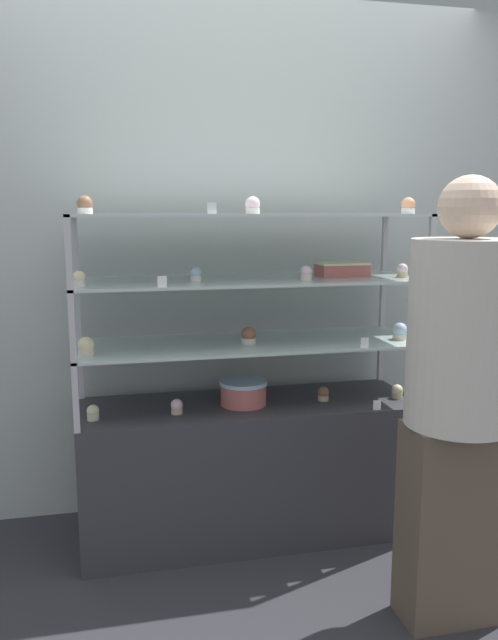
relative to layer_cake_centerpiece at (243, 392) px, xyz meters
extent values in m
plane|color=#2D2D33|center=(0.03, 0.02, -0.69)|extent=(20.00, 20.00, 0.00)
cube|color=#A8B2AD|center=(0.03, 0.41, 0.61)|extent=(8.00, 0.05, 2.60)
cube|color=#333338|center=(0.03, 0.02, -0.37)|extent=(1.52, 0.49, 0.63)
cube|color=#B7B7BC|center=(-0.72, 0.26, 0.09)|extent=(0.02, 0.02, 0.28)
cube|color=#B7B7BC|center=(0.78, 0.26, 0.09)|extent=(0.02, 0.02, 0.28)
cube|color=#B7B7BC|center=(-0.72, -0.21, 0.09)|extent=(0.02, 0.02, 0.28)
cube|color=#B7B7BC|center=(0.78, -0.21, 0.09)|extent=(0.02, 0.02, 0.28)
cube|color=#B2C6C1|center=(0.03, 0.02, 0.22)|extent=(1.52, 0.49, 0.01)
cube|color=#B7B7BC|center=(-0.72, 0.26, 0.37)|extent=(0.02, 0.02, 0.28)
cube|color=#B7B7BC|center=(0.78, 0.26, 0.37)|extent=(0.02, 0.02, 0.28)
cube|color=#B7B7BC|center=(-0.72, -0.21, 0.37)|extent=(0.02, 0.02, 0.28)
cube|color=#B7B7BC|center=(0.78, -0.21, 0.37)|extent=(0.02, 0.02, 0.28)
cube|color=#B2C6C1|center=(0.03, 0.02, 0.50)|extent=(1.52, 0.49, 0.01)
cube|color=#B7B7BC|center=(-0.72, 0.26, 0.65)|extent=(0.02, 0.02, 0.28)
cube|color=#B7B7BC|center=(0.78, 0.26, 0.65)|extent=(0.02, 0.02, 0.28)
cube|color=#B7B7BC|center=(-0.72, -0.21, 0.65)|extent=(0.02, 0.02, 0.28)
cube|color=#B7B7BC|center=(0.78, -0.21, 0.65)|extent=(0.02, 0.02, 0.28)
cube|color=#B2C6C1|center=(0.03, 0.02, 0.79)|extent=(1.52, 0.49, 0.01)
cylinder|color=#C66660|center=(0.00, 0.00, -0.01)|extent=(0.21, 0.21, 0.09)
cylinder|color=silver|center=(0.00, 0.00, 0.05)|extent=(0.21, 0.21, 0.02)
cube|color=#C66660|center=(0.48, 0.06, 0.54)|extent=(0.22, 0.15, 0.05)
cube|color=#F4EAB2|center=(0.48, 0.06, 0.57)|extent=(0.23, 0.15, 0.01)
cylinder|color=beige|center=(-0.66, -0.07, -0.04)|extent=(0.05, 0.05, 0.02)
sphere|color=#F4EAB2|center=(-0.66, -0.07, -0.02)|extent=(0.05, 0.05, 0.05)
cylinder|color=#CCB28C|center=(-0.31, -0.07, -0.04)|extent=(0.05, 0.05, 0.02)
sphere|color=silver|center=(-0.31, -0.07, -0.02)|extent=(0.05, 0.05, 0.05)
cylinder|color=#CCB28C|center=(0.37, -0.02, -0.04)|extent=(0.05, 0.05, 0.02)
sphere|color=#8C5B42|center=(0.37, -0.02, -0.02)|extent=(0.05, 0.05, 0.05)
cylinder|color=#CCB28C|center=(0.72, -0.06, -0.04)|extent=(0.05, 0.05, 0.02)
sphere|color=#F4EAB2|center=(0.72, -0.06, -0.02)|extent=(0.05, 0.05, 0.05)
cube|color=white|center=(0.56, -0.21, -0.03)|extent=(0.04, 0.00, 0.04)
cylinder|color=beige|center=(-0.67, -0.10, 0.24)|extent=(0.06, 0.06, 0.03)
sphere|color=#F4EAB2|center=(-0.67, -0.10, 0.27)|extent=(0.07, 0.07, 0.07)
cylinder|color=beige|center=(0.02, -0.02, 0.24)|extent=(0.06, 0.06, 0.03)
sphere|color=#8C5B42|center=(0.02, -0.02, 0.27)|extent=(0.07, 0.07, 0.07)
cylinder|color=beige|center=(0.72, -0.07, 0.24)|extent=(0.06, 0.06, 0.03)
sphere|color=silver|center=(0.72, -0.07, 0.27)|extent=(0.07, 0.07, 0.07)
cube|color=white|center=(0.49, -0.21, 0.25)|extent=(0.04, 0.00, 0.04)
cylinder|color=white|center=(-0.69, -0.11, 0.52)|extent=(0.05, 0.05, 0.02)
sphere|color=#F4EAB2|center=(-0.69, -0.11, 0.55)|extent=(0.05, 0.05, 0.05)
cylinder|color=white|center=(-0.21, -0.03, 0.52)|extent=(0.05, 0.05, 0.02)
sphere|color=silver|center=(-0.21, -0.03, 0.55)|extent=(0.05, 0.05, 0.05)
cylinder|color=beige|center=(0.26, -0.08, 0.52)|extent=(0.05, 0.05, 0.02)
sphere|color=silver|center=(0.26, -0.08, 0.55)|extent=(0.05, 0.05, 0.05)
cylinder|color=#CCB28C|center=(0.72, -0.06, 0.52)|extent=(0.05, 0.05, 0.02)
sphere|color=silver|center=(0.72, -0.06, 0.55)|extent=(0.05, 0.05, 0.05)
cube|color=white|center=(-0.37, -0.21, 0.53)|extent=(0.04, 0.00, 0.04)
cylinder|color=white|center=(-0.65, -0.08, 0.81)|extent=(0.06, 0.06, 0.02)
sphere|color=#8C5B42|center=(-0.65, -0.08, 0.83)|extent=(0.06, 0.06, 0.06)
cylinder|color=white|center=(0.02, -0.10, 0.81)|extent=(0.06, 0.06, 0.02)
sphere|color=silver|center=(0.02, -0.10, 0.83)|extent=(0.06, 0.06, 0.06)
cylinder|color=white|center=(0.72, -0.09, 0.81)|extent=(0.06, 0.06, 0.02)
sphere|color=#E5996B|center=(0.72, -0.09, 0.83)|extent=(0.06, 0.06, 0.06)
cube|color=white|center=(-0.17, -0.21, 0.82)|extent=(0.04, 0.00, 0.04)
cube|color=brown|center=(0.61, -0.75, -0.31)|extent=(0.36, 0.20, 0.75)
cylinder|color=beige|center=(0.61, -0.75, 0.39)|extent=(0.38, 0.38, 0.65)
sphere|color=beige|center=(0.61, -0.75, 0.82)|extent=(0.21, 0.21, 0.21)
camera|label=1|loc=(-0.56, -2.65, 0.80)|focal=35.00mm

